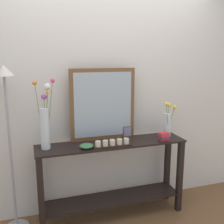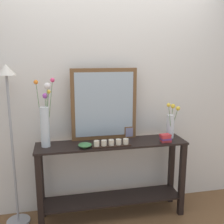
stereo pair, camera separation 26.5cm
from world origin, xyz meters
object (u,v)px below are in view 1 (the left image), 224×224
Objects in this scene: picture_frame_small at (127,132)px; book_stack at (164,136)px; floor_lamp at (8,122)px; console_table at (112,172)px; mirror_leaning at (103,105)px; vase_right at (168,122)px; tall_vase_left at (45,122)px; candle_tray at (112,143)px; decorative_bowl at (86,146)px.

book_stack is (0.33, -0.23, -0.02)m from picture_frame_small.
book_stack is at bearing -6.45° from floor_lamp.
mirror_leaning reaches higher than console_table.
mirror_leaning is at bearing 171.02° from vase_right.
picture_frame_small is at bearing 6.64° from tall_vase_left.
picture_frame_small is at bearing 43.44° from candle_tray.
book_stack is (0.55, -0.09, 0.37)m from console_table.
tall_vase_left is at bearing 162.16° from decorative_bowl.
mirror_leaning reaches higher than picture_frame_small.
floor_lamp reaches higher than book_stack.
decorative_bowl is (-0.51, -0.22, -0.04)m from picture_frame_small.
console_table is 1.16m from floor_lamp.
picture_frame_small is 0.92× the size of decorative_bowl.
decorative_bowl is 0.76m from floor_lamp.
tall_vase_left reaches higher than picture_frame_small.
candle_tray is at bearing -10.87° from floor_lamp.
floor_lamp reaches higher than vase_right.
book_stack is (0.60, -0.24, -0.34)m from mirror_leaning.
tall_vase_left is 1.73× the size of candle_tray.
picture_frame_small is at bearing 2.42° from floor_lamp.
decorative_bowl is at bearing -156.51° from picture_frame_small.
candle_tray is 0.26m from decorative_bowl.
mirror_leaning is at bearing 158.46° from book_stack.
picture_frame_small is (0.88, 0.10, -0.20)m from tall_vase_left.
floor_lamp is at bearing 166.36° from decorative_bowl.
decorative_bowl is at bearing -172.70° from vase_right.
picture_frame_small is (-0.44, 0.10, -0.10)m from vase_right.
console_table is 3.98× the size of candle_tray.
vase_right is at bearing 11.19° from candle_tray.
vase_right is (1.32, 0.00, -0.10)m from tall_vase_left.
mirror_leaning reaches higher than decorative_bowl.
picture_frame_small reaches higher than book_stack.
decorative_bowl is at bearing 179.73° from book_stack.
tall_vase_left reaches higher than console_table.
mirror_leaning reaches higher than candle_tray.
mirror_leaning is 0.73m from book_stack.
mirror_leaning is at bearing 110.40° from console_table.
mirror_leaning is 0.43m from candle_tray.
console_table is 11.53× the size of decorative_bowl.
mirror_leaning is at bearing 10.74° from tall_vase_left.
vase_right is (0.71, -0.11, -0.22)m from mirror_leaning.
console_table is 2.30× the size of tall_vase_left.
mirror_leaning is at bearing 177.34° from picture_frame_small.
picture_frame_small is at bearing 167.19° from vase_right.
candle_tray is (-0.03, -0.10, 0.36)m from console_table.
tall_vase_left is at bearing -8.77° from floor_lamp.
book_stack is (-0.11, -0.13, -0.12)m from vase_right.
console_table is 12.58× the size of picture_frame_small.
book_stack is 0.07× the size of floor_lamp.
floor_lamp reaches higher than tall_vase_left.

